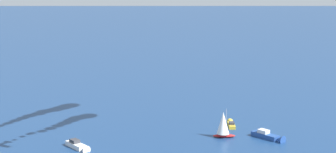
{
  "coord_description": "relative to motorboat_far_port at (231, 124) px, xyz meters",
  "views": [
    {
      "loc": [
        -91.0,
        66.18,
        42.24
      ],
      "look_at": [
        0.05,
        -0.11,
        21.74
      ],
      "focal_mm": 54.35,
      "sensor_mm": 36.0,
      "label": 1
    }
  ],
  "objects": [
    {
      "name": "motorboat_mid_cluster",
      "position": [
        7.64,
        46.96,
        0.13
      ],
      "size": [
        9.25,
        2.97,
        2.64
      ],
      "color": "white",
      "rests_on": "ground_plane"
    },
    {
      "name": "sailboat_trailing",
      "position": [
        -7.19,
        9.76,
        3.15
      ],
      "size": [
        5.15,
        6.2,
        8.17
      ],
      "color": "#B21E1E",
      "rests_on": "ground_plane"
    },
    {
      "name": "motorboat_offshore",
      "position": [
        -15.95,
        0.5,
        0.21
      ],
      "size": [
        10.29,
        3.6,
        2.93
      ],
      "color": "#23478C",
      "rests_on": "ground_plane"
    },
    {
      "name": "motorboat_far_port",
      "position": [
        0.0,
        0.0,
        0.0
      ],
      "size": [
        7.07,
        6.02,
        2.16
      ],
      "color": "gold",
      "rests_on": "ground_plane"
    }
  ]
}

